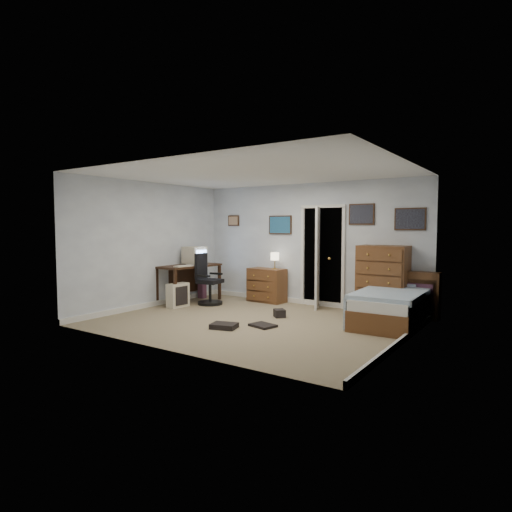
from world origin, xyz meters
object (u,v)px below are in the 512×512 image
at_px(low_dresser, 267,285).
at_px(bed, 391,307).
at_px(computer_desk, 186,273).
at_px(office_chair, 208,285).
at_px(tall_dresser, 383,281).

relative_size(low_dresser, bed, 0.42).
distance_m(computer_desk, low_dresser, 1.75).
bearing_deg(office_chair, computer_desk, 175.64).
bearing_deg(tall_dresser, low_dresser, 179.10).
relative_size(tall_dresser, bed, 0.67).
bearing_deg(low_dresser, tall_dresser, 3.30).
xyz_separation_m(computer_desk, office_chair, (0.58, 0.03, -0.21)).
xyz_separation_m(computer_desk, bed, (4.28, 0.37, -0.33)).
xyz_separation_m(computer_desk, tall_dresser, (3.95, 0.94, 0.02)).
height_order(computer_desk, office_chair, office_chair).
bearing_deg(bed, tall_dresser, 117.61).
height_order(low_dresser, bed, low_dresser).
bearing_deg(bed, computer_desk, -177.20).
xyz_separation_m(office_chair, bed, (3.70, 0.34, -0.12)).
distance_m(computer_desk, tall_dresser, 4.06).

